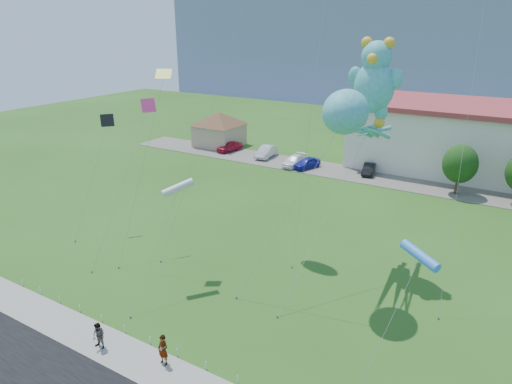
# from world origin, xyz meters

# --- Properties ---
(ground) EXTENTS (160.00, 160.00, 0.00)m
(ground) POSITION_xyz_m (0.00, 0.00, 0.00)
(ground) COLOR #264D15
(ground) RESTS_ON ground
(sidewalk) EXTENTS (80.00, 2.50, 0.10)m
(sidewalk) POSITION_xyz_m (0.00, -2.75, 0.05)
(sidewalk) COLOR gray
(sidewalk) RESTS_ON ground
(parking_strip) EXTENTS (70.00, 6.00, 0.06)m
(parking_strip) POSITION_xyz_m (0.00, 35.00, 0.03)
(parking_strip) COLOR #59544C
(parking_strip) RESTS_ON ground
(hill_ridge) EXTENTS (160.00, 50.00, 25.00)m
(hill_ridge) POSITION_xyz_m (0.00, 120.00, 12.50)
(hill_ridge) COLOR slate
(hill_ridge) RESTS_ON ground
(pavilion) EXTENTS (9.20, 9.20, 5.00)m
(pavilion) POSITION_xyz_m (-24.00, 38.00, 3.02)
(pavilion) COLOR tan
(pavilion) RESTS_ON ground
(rope_fence) EXTENTS (26.05, 0.05, 0.50)m
(rope_fence) POSITION_xyz_m (0.00, -1.30, 0.25)
(rope_fence) COLOR white
(rope_fence) RESTS_ON ground
(tree_near) EXTENTS (3.60, 3.60, 5.47)m
(tree_near) POSITION_xyz_m (10.00, 34.00, 3.39)
(tree_near) COLOR #3F2B19
(tree_near) RESTS_ON ground
(pedestrian_left) EXTENTS (0.66, 0.45, 1.77)m
(pedestrian_left) POSITION_xyz_m (0.87, -2.20, 0.99)
(pedestrian_left) COLOR gray
(pedestrian_left) RESTS_ON sidewalk
(pedestrian_right) EXTENTS (0.81, 0.65, 1.60)m
(pedestrian_right) POSITION_xyz_m (-3.06, -3.10, 0.90)
(pedestrian_right) COLOR gray
(pedestrian_right) RESTS_ON sidewalk
(parked_car_red) EXTENTS (2.52, 4.38, 1.40)m
(parked_car_red) POSITION_xyz_m (-20.74, 35.89, 0.76)
(parked_car_red) COLOR #B61631
(parked_car_red) RESTS_ON parking_strip
(parked_car_silver) EXTENTS (2.12, 4.81, 1.53)m
(parked_car_silver) POSITION_xyz_m (-14.69, 35.96, 0.83)
(parked_car_silver) COLOR silver
(parked_car_silver) RESTS_ON parking_strip
(parked_car_white) EXTENTS (1.87, 4.53, 1.31)m
(parked_car_white) POSITION_xyz_m (-9.58, 34.25, 0.72)
(parked_car_white) COLOR white
(parked_car_white) RESTS_ON parking_strip
(parked_car_blue) EXTENTS (2.80, 4.32, 1.37)m
(parked_car_blue) POSITION_xyz_m (-7.75, 34.12, 0.74)
(parked_car_blue) COLOR #1C219A
(parked_car_blue) RESTS_ON parking_strip
(parked_car_black) EXTENTS (1.98, 3.98, 1.25)m
(parked_car_black) POSITION_xyz_m (-0.24, 35.90, 0.69)
(parked_car_black) COLOR black
(parked_car_black) RESTS_ON parking_strip
(octopus_kite) EXTENTS (6.45, 11.41, 13.61)m
(octopus_kite) POSITION_xyz_m (5.76, 11.02, 11.51)
(octopus_kite) COLOR teal
(octopus_kite) RESTS_ON ground
(teddy_bear_kite) EXTENTS (3.81, 11.72, 16.45)m
(teddy_bear_kite) POSITION_xyz_m (5.77, 15.08, 13.59)
(teddy_bear_kite) COLOR teal
(teddy_bear_kite) RESTS_ON ground
(small_kite_black) EXTENTS (1.29, 5.56, 9.93)m
(small_kite_black) POSITION_xyz_m (-15.57, 9.46, 8.51)
(small_kite_black) COLOR black
(small_kite_black) RESTS_ON ground
(small_kite_pink) EXTENTS (1.29, 7.89, 11.71)m
(small_kite_pink) POSITION_xyz_m (-10.28, 8.75, 9.95)
(small_kite_pink) COLOR #FA377F
(small_kite_pink) RESTS_ON ground
(small_kite_white) EXTENTS (0.62, 6.69, 7.34)m
(small_kite_white) POSITION_xyz_m (-4.08, 5.33, 6.86)
(small_kite_white) COLOR silver
(small_kite_white) RESTS_ON ground
(small_kite_cyan) EXTENTS (1.88, 4.42, 7.16)m
(small_kite_cyan) POSITION_xyz_m (11.99, 4.24, 6.68)
(small_kite_cyan) COLOR #327FE3
(small_kite_cyan) RESTS_ON ground
(small_kite_yellow) EXTENTS (2.72, 4.85, 14.41)m
(small_kite_yellow) POSITION_xyz_m (-7.31, 7.52, 12.24)
(small_kite_yellow) COLOR #C4D131
(small_kite_yellow) RESTS_ON ground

